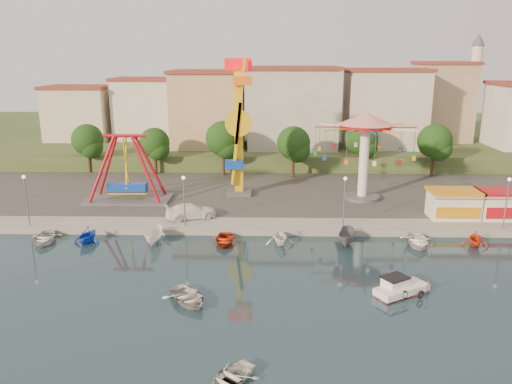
{
  "coord_description": "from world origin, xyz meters",
  "views": [
    {
      "loc": [
        0.23,
        -34.8,
        17.37
      ],
      "look_at": [
        -0.82,
        14.0,
        4.0
      ],
      "focal_mm": 35.0,
      "sensor_mm": 36.0,
      "label": 1
    }
  ],
  "objects_px": {
    "cabin_motorboat": "(400,289)",
    "rowboat_a": "(188,297)",
    "wave_swinger": "(365,137)",
    "van": "(191,211)",
    "kamikaze_tower": "(239,131)",
    "pirate_ship_ride": "(127,169)"
  },
  "relations": [
    {
      "from": "cabin_motorboat",
      "to": "rowboat_a",
      "type": "relative_size",
      "value": 1.11
    },
    {
      "from": "cabin_motorboat",
      "to": "rowboat_a",
      "type": "height_order",
      "value": "cabin_motorboat"
    },
    {
      "from": "van",
      "to": "wave_swinger",
      "type": "bearing_deg",
      "value": -88.14
    },
    {
      "from": "pirate_ship_ride",
      "to": "rowboat_a",
      "type": "relative_size",
      "value": 2.45
    },
    {
      "from": "wave_swinger",
      "to": "cabin_motorboat",
      "type": "height_order",
      "value": "wave_swinger"
    },
    {
      "from": "van",
      "to": "rowboat_a",
      "type": "bearing_deg",
      "value": 167.46
    },
    {
      "from": "kamikaze_tower",
      "to": "cabin_motorboat",
      "type": "relative_size",
      "value": 3.67
    },
    {
      "from": "pirate_ship_ride",
      "to": "kamikaze_tower",
      "type": "height_order",
      "value": "kamikaze_tower"
    },
    {
      "from": "wave_swinger",
      "to": "cabin_motorboat",
      "type": "distance_m",
      "value": 25.23
    },
    {
      "from": "cabin_motorboat",
      "to": "van",
      "type": "bearing_deg",
      "value": 107.93
    },
    {
      "from": "pirate_ship_ride",
      "to": "kamikaze_tower",
      "type": "relative_size",
      "value": 0.61
    },
    {
      "from": "kamikaze_tower",
      "to": "van",
      "type": "height_order",
      "value": "kamikaze_tower"
    },
    {
      "from": "rowboat_a",
      "to": "kamikaze_tower",
      "type": "bearing_deg",
      "value": 49.87
    },
    {
      "from": "wave_swinger",
      "to": "rowboat_a",
      "type": "bearing_deg",
      "value": -123.93
    },
    {
      "from": "van",
      "to": "pirate_ship_ride",
      "type": "bearing_deg",
      "value": 31.86
    },
    {
      "from": "van",
      "to": "kamikaze_tower",
      "type": "bearing_deg",
      "value": -46.82
    },
    {
      "from": "rowboat_a",
      "to": "van",
      "type": "xyz_separation_m",
      "value": [
        -2.37,
        17.69,
        0.95
      ]
    },
    {
      "from": "kamikaze_tower",
      "to": "rowboat_a",
      "type": "relative_size",
      "value": 4.05
    },
    {
      "from": "cabin_motorboat",
      "to": "rowboat_a",
      "type": "xyz_separation_m",
      "value": [
        -15.77,
        -1.67,
        0.02
      ]
    },
    {
      "from": "kamikaze_tower",
      "to": "rowboat_a",
      "type": "bearing_deg",
      "value": -94.94
    },
    {
      "from": "pirate_ship_ride",
      "to": "van",
      "type": "distance_m",
      "value": 11.18
    },
    {
      "from": "wave_swinger",
      "to": "cabin_motorboat",
      "type": "relative_size",
      "value": 2.58
    }
  ]
}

